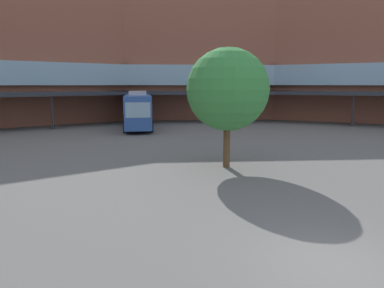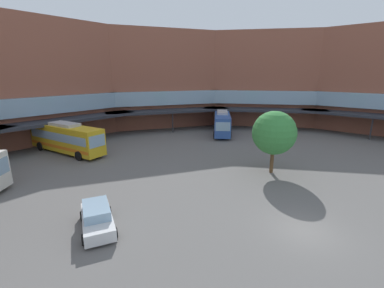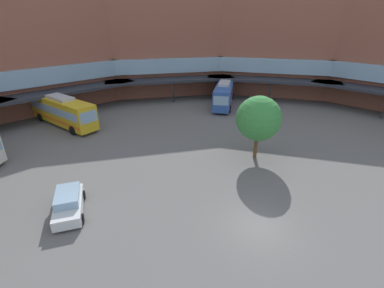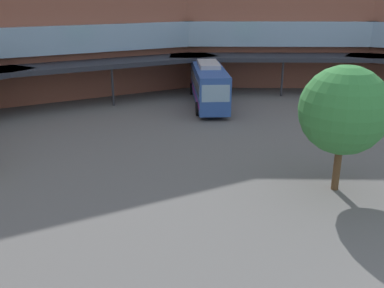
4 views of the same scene
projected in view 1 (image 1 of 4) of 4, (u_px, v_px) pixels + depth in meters
The scene contains 4 objects.
ground_plane at pixel (336, 267), 8.28m from camera, with size 125.46×125.46×0.00m, color #605E5B.
station_building at pixel (79, 29), 23.70m from camera, with size 81.98×50.63×17.17m.
bus_3 at pixel (138, 109), 34.81m from camera, with size 6.91×11.22×3.70m.
plaza_tree at pixel (228, 90), 17.65m from camera, with size 4.29×4.29×6.26m.
Camera 1 is at (-7.15, -4.42, 4.37)m, focal length 31.94 mm.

